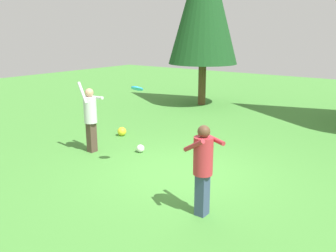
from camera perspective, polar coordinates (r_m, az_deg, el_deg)
ground_plane at (r=8.35m, az=2.39°, el=-7.52°), size 40.00×40.00×0.00m
person_thrower at (r=9.77m, az=-12.14°, el=1.81°), size 0.61×0.55×1.91m
person_catcher at (r=6.26m, az=5.54°, el=-5.84°), size 0.69×0.65×1.64m
frisbee at (r=8.04m, az=-4.90°, el=5.92°), size 0.33×0.32×0.14m
ball_yellow at (r=11.35m, az=-7.28°, el=-0.85°), size 0.28×0.28×0.28m
ball_white at (r=9.76m, az=-4.37°, el=-3.56°), size 0.21×0.21×0.21m
tree_left at (r=15.96m, az=5.71°, el=19.11°), size 2.95×2.95×7.04m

